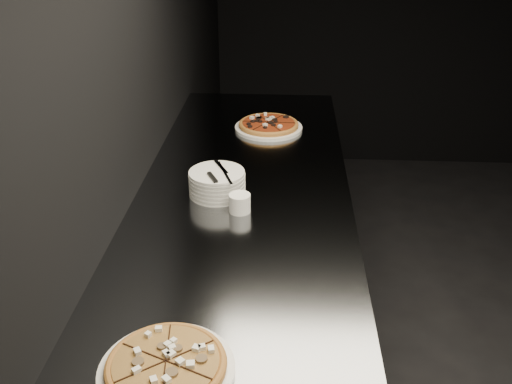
# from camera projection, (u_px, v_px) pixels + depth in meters

# --- Properties ---
(wall_left) EXTENTS (0.02, 5.00, 2.80)m
(wall_left) POSITION_uv_depth(u_px,v_px,m) (116.00, 60.00, 1.70)
(wall_left) COLOR black
(wall_left) RESTS_ON floor
(counter) EXTENTS (0.74, 2.44, 0.92)m
(counter) POSITION_uv_depth(u_px,v_px,m) (243.00, 314.00, 2.11)
(counter) COLOR slate
(counter) RESTS_ON floor
(pizza_mushroom) EXTENTS (0.34, 0.34, 0.03)m
(pizza_mushroom) POSITION_uv_depth(u_px,v_px,m) (166.00, 366.00, 1.22)
(pizza_mushroom) COLOR white
(pizza_mushroom) RESTS_ON counter
(pizza_tomato) EXTENTS (0.30, 0.30, 0.03)m
(pizza_tomato) POSITION_uv_depth(u_px,v_px,m) (269.00, 125.00, 2.51)
(pizza_tomato) COLOR white
(pizza_tomato) RESTS_ON counter
(plate_stack) EXTENTS (0.19, 0.19, 0.09)m
(plate_stack) POSITION_uv_depth(u_px,v_px,m) (217.00, 183.00, 1.95)
(plate_stack) COLOR white
(plate_stack) RESTS_ON counter
(cutlery) EXTENTS (0.08, 0.20, 0.01)m
(cutlery) POSITION_uv_depth(u_px,v_px,m) (218.00, 173.00, 1.92)
(cutlery) COLOR silver
(cutlery) RESTS_ON plate_stack
(ramekin) EXTENTS (0.07, 0.07, 0.06)m
(ramekin) POSITION_uv_depth(u_px,v_px,m) (240.00, 203.00, 1.84)
(ramekin) COLOR white
(ramekin) RESTS_ON counter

